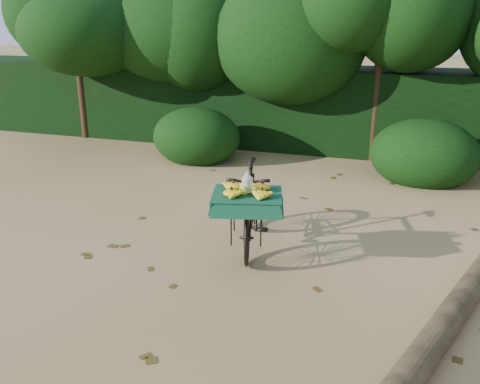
% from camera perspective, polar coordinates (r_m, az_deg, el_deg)
% --- Properties ---
extents(ground, '(80.00, 80.00, 0.00)m').
position_cam_1_polar(ground, '(6.12, 5.71, -9.15)').
color(ground, tan).
rests_on(ground, ground).
extents(vendor_bicycle, '(1.10, 1.97, 1.13)m').
position_cam_1_polar(vendor_bicycle, '(6.57, 1.07, -1.52)').
color(vendor_bicycle, black).
rests_on(vendor_bicycle, ground).
extents(fallen_log, '(1.54, 3.61, 0.27)m').
position_cam_1_polar(fallen_log, '(5.33, 22.09, -13.54)').
color(fallen_log, brown).
rests_on(fallen_log, ground).
extents(hedge_backdrop, '(26.00, 1.80, 1.80)m').
position_cam_1_polar(hedge_backdrop, '(11.80, 12.71, 8.98)').
color(hedge_backdrop, black).
rests_on(hedge_backdrop, ground).
extents(tree_row, '(14.50, 2.00, 4.00)m').
position_cam_1_polar(tree_row, '(10.95, 9.19, 14.26)').
color(tree_row, black).
rests_on(tree_row, ground).
extents(bush_clumps, '(8.80, 1.70, 0.90)m').
position_cam_1_polar(bush_clumps, '(9.90, 14.16, 4.30)').
color(bush_clumps, black).
rests_on(bush_clumps, ground).
extents(leaf_litter, '(7.00, 7.30, 0.01)m').
position_cam_1_polar(leaf_litter, '(6.68, 6.95, -6.57)').
color(leaf_litter, '#4C3914').
rests_on(leaf_litter, ground).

